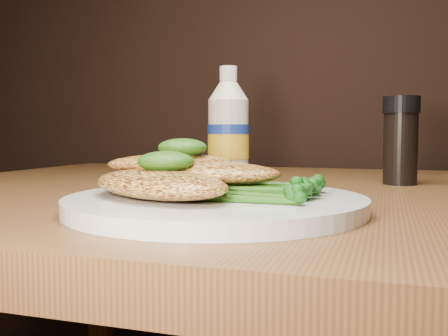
% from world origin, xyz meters
% --- Properties ---
extents(plate, '(0.28, 0.28, 0.01)m').
position_xyz_m(plate, '(-0.08, 0.84, 0.76)').
color(plate, silver).
rests_on(plate, dining_table).
extents(chicken_front, '(0.18, 0.15, 0.03)m').
position_xyz_m(chicken_front, '(-0.12, 0.81, 0.78)').
color(chicken_front, gold).
rests_on(chicken_front, plate).
extents(chicken_mid, '(0.15, 0.08, 0.02)m').
position_xyz_m(chicken_mid, '(-0.09, 0.85, 0.78)').
color(chicken_mid, gold).
rests_on(chicken_mid, plate).
extents(chicken_back, '(0.14, 0.12, 0.02)m').
position_xyz_m(chicken_back, '(-0.14, 0.87, 0.79)').
color(chicken_back, gold).
rests_on(chicken_back, plate).
extents(pesto_front, '(0.06, 0.06, 0.02)m').
position_xyz_m(pesto_front, '(-0.12, 0.82, 0.80)').
color(pesto_front, '#0C3307').
rests_on(pesto_front, chicken_front).
extents(pesto_back, '(0.06, 0.06, 0.02)m').
position_xyz_m(pesto_back, '(-0.12, 0.88, 0.81)').
color(pesto_back, '#0C3307').
rests_on(pesto_back, chicken_back).
extents(broccolini_bundle, '(0.14, 0.12, 0.02)m').
position_xyz_m(broccolini_bundle, '(-0.04, 0.84, 0.77)').
color(broccolini_bundle, '#245613').
rests_on(broccolini_bundle, plate).
extents(mayo_bottle, '(0.08, 0.08, 0.17)m').
position_xyz_m(mayo_bottle, '(-0.14, 1.08, 0.83)').
color(mayo_bottle, beige).
rests_on(mayo_bottle, dining_table).
extents(pepper_grinder, '(0.06, 0.06, 0.12)m').
position_xyz_m(pepper_grinder, '(0.09, 1.15, 0.81)').
color(pepper_grinder, black).
rests_on(pepper_grinder, dining_table).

